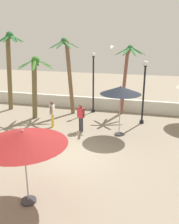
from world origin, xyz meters
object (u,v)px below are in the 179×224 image
patio_umbrella_1 (121,91)px  palm_tree_1 (68,67)px  patio_umbrella_0 (23,138)px  lamp_post_0 (144,88)px  lamp_post_1 (93,82)px  palm_tree_2 (126,71)px  guest_0 (81,115)px  guest_2 (52,111)px  seagull_0 (112,47)px  palm_tree_3 (35,80)px  palm_tree_0 (10,63)px

patio_umbrella_1 → palm_tree_1: palm_tree_1 is taller
patio_umbrella_0 → palm_tree_1: 10.45m
lamp_post_0 → lamp_post_1: (-3.79, 1.61, -0.04)m
palm_tree_1 → palm_tree_2: size_ratio=1.09×
patio_umbrella_0 → guest_0: size_ratio=1.68×
palm_tree_1 → palm_tree_2: bearing=11.7°
patio_umbrella_0 → lamp_post_1: bearing=92.6°
lamp_post_1 → guest_0: bearing=-86.1°
guest_2 → seagull_0: 5.53m
patio_umbrella_1 → palm_tree_2: (-0.22, 4.15, 0.57)m
lamp_post_1 → palm_tree_3: bearing=-144.4°
seagull_0 → palm_tree_1: bearing=162.0°
palm_tree_0 → palm_tree_2: 8.81m
patio_umbrella_1 → palm_tree_0: palm_tree_0 is taller
palm_tree_3 → lamp_post_1: bearing=35.6°
palm_tree_2 → lamp_post_0: (1.38, -1.75, -0.83)m
patio_umbrella_1 → palm_tree_0: size_ratio=0.50×
patio_umbrella_1 → palm_tree_3: palm_tree_3 is taller
palm_tree_2 → lamp_post_1: (-2.41, -0.13, -0.87)m
palm_tree_2 → guest_2: 6.11m
palm_tree_2 → lamp_post_1: 2.56m
palm_tree_1 → palm_tree_3: size_ratio=1.27×
lamp_post_0 → guest_2: bearing=-158.0°
palm_tree_3 → lamp_post_1: 4.30m
patio_umbrella_0 → patio_umbrella_1: patio_umbrella_1 is taller
palm_tree_2 → seagull_0: size_ratio=3.91×
patio_umbrella_0 → lamp_post_0: 9.84m
patio_umbrella_1 → guest_2: (-4.31, 0.18, -1.62)m
palm_tree_2 → guest_0: size_ratio=2.94×
palm_tree_1 → lamp_post_1: size_ratio=1.23×
guest_0 → guest_2: guest_2 is taller
patio_umbrella_1 → lamp_post_1: size_ratio=0.66×
palm_tree_0 → palm_tree_3: palm_tree_0 is taller
lamp_post_1 → guest_2: size_ratio=2.60×
palm_tree_1 → guest_0: size_ratio=3.22×
patio_umbrella_1 → seagull_0: size_ratio=2.29×
patio_umbrella_0 → patio_umbrella_1: size_ratio=0.98×
palm_tree_0 → seagull_0: bearing=-5.8°
lamp_post_0 → guest_0: bearing=-145.6°
patio_umbrella_1 → lamp_post_0: lamp_post_0 is taller
guest_0 → lamp_post_1: bearing=93.9°
patio_umbrella_0 → palm_tree_0: bearing=124.6°
palm_tree_2 → lamp_post_0: bearing=-51.6°
guest_0 → guest_2: (-1.96, 0.19, 0.00)m
guest_2 → seagull_0: seagull_0 is taller
guest_0 → patio_umbrella_1: bearing=0.2°
palm_tree_1 → guest_2: bearing=-89.7°
palm_tree_0 → guest_0: size_ratio=3.47×
palm_tree_2 → patio_umbrella_0: bearing=-99.9°
guest_0 → seagull_0: bearing=57.7°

